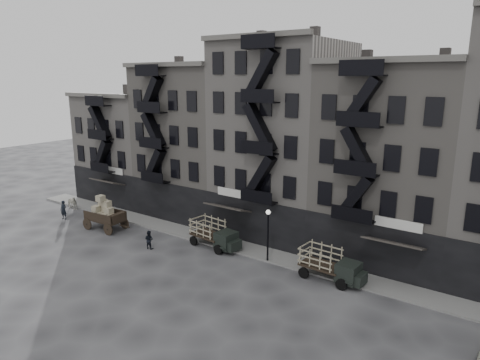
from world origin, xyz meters
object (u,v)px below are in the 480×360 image
Objects in this scene: wagon at (104,210)px; stake_truck_west at (214,232)px; stake_truck_east at (331,263)px; horse at (71,203)px; pedestrian_mid at (149,240)px; pedestrian_west at (64,210)px.

wagon is 11.56m from stake_truck_west.
horse is at bearing -175.85° from stake_truck_east.
stake_truck_east is 15.18m from pedestrian_mid.
stake_truck_east reaches higher than pedestrian_west.
wagon reaches higher than pedestrian_mid.
horse is at bearing 116.83° from pedestrian_west.
stake_truck_east is at bearing 6.48° from stake_truck_west.
stake_truck_west is 17.39m from pedestrian_west.
pedestrian_west is 1.22× the size of pedestrian_mid.
wagon is (8.06, -1.82, 1.14)m from horse.
pedestrian_west is (-5.84, -0.54, -0.94)m from wagon.
wagon is 2.56× the size of pedestrian_mid.
stake_truck_east is at bearing -86.86° from horse.
pedestrian_mid is at bearing -98.50° from horse.
pedestrian_mid is (6.98, -0.94, -1.11)m from wagon.
pedestrian_west is at bearing -134.80° from horse.
stake_truck_west reaches higher than pedestrian_west.
wagon reaches higher than pedestrian_west.
stake_truck_east is at bearing 2.74° from wagon.
stake_truck_east is 2.46× the size of pedestrian_west.
horse is 0.38× the size of stake_truck_east.
stake_truck_west reaches higher than pedestrian_mid.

